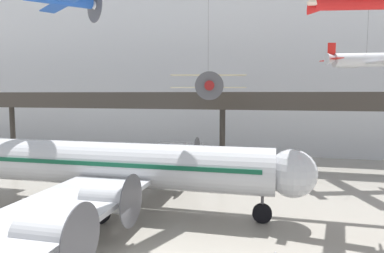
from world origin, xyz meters
The scene contains 6 objects.
hangar_back_wall centered at (0.00, 34.74, 12.41)m, with size 140.00×3.00×24.82m.
mezzanine_walkway centered at (0.00, 24.60, 7.22)m, with size 110.00×3.20×8.85m.
airliner_silver_main centered at (-5.34, 7.22, 3.41)m, with size 29.23×32.97×9.62m.
suspended_plane_cream_biplane centered at (-0.79, 20.55, 9.79)m, with size 7.98×6.62×12.85m.
suspended_plane_silver_racer centered at (14.22, 19.23, 11.71)m, with size 7.76×9.15×10.95m.
suspended_plane_red_highwing centered at (11.09, 8.58, 14.46)m, with size 5.96×7.23×7.78m.
Camera 1 is at (6.34, -15.41, 8.63)m, focal length 32.00 mm.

